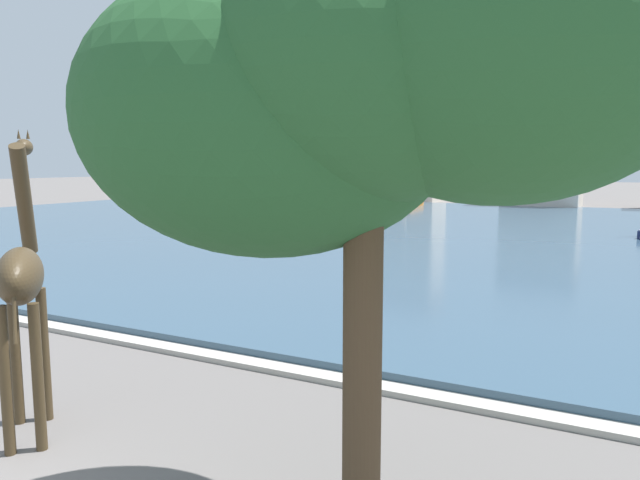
# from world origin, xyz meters

# --- Properties ---
(harbor_water) EXTENTS (89.12, 49.42, 0.28)m
(harbor_water) POSITION_xyz_m (0.00, 31.79, 0.14)
(harbor_water) COLOR #334C60
(harbor_water) RESTS_ON ground
(quay_edge_coping) EXTENTS (89.12, 0.50, 0.12)m
(quay_edge_coping) POSITION_xyz_m (0.00, 6.82, 0.06)
(quay_edge_coping) COLOR #ADA89E
(quay_edge_coping) RESTS_ON ground
(giraffe_statue) EXTENTS (2.34, 2.19, 4.90)m
(giraffe_statue) POSITION_xyz_m (-1.65, 2.59, 2.50)
(giraffe_statue) COLOR #42331E
(giraffe_statue) RESTS_ON ground
(sailboat_orange) EXTENTS (2.83, 6.52, 7.13)m
(sailboat_orange) POSITION_xyz_m (-11.69, 50.14, 0.45)
(sailboat_orange) COLOR orange
(sailboat_orange) RESTS_ON ground
(shade_tree) EXTENTS (6.16, 4.06, 6.62)m
(shade_tree) POSITION_xyz_m (4.25, 2.17, 5.03)
(shade_tree) COLOR brown
(shade_tree) RESTS_ON ground
(townhouse_corner_house) EXTENTS (6.95, 5.79, 12.45)m
(townhouse_corner_house) POSITION_xyz_m (-15.19, 61.81, 6.24)
(townhouse_corner_house) COLOR beige
(townhouse_corner_house) RESTS_ON ground
(townhouse_end_terrace) EXTENTS (7.16, 7.54, 8.32)m
(townhouse_end_terrace) POSITION_xyz_m (-0.53, 58.96, 4.17)
(townhouse_end_terrace) COLOR beige
(townhouse_end_terrace) RESTS_ON ground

